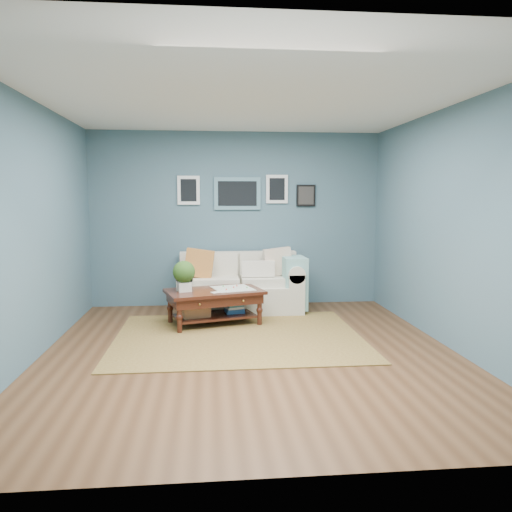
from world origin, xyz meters
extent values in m
plane|color=brown|center=(0.00, 0.00, 0.00)|extent=(5.00, 5.00, 0.00)
plane|color=white|center=(0.00, 0.00, 2.70)|extent=(5.00, 5.00, 0.00)
cube|color=#436372|center=(0.00, 2.50, 1.35)|extent=(4.50, 0.02, 2.70)
cube|color=#436372|center=(0.00, -2.50, 1.35)|extent=(4.50, 0.02, 2.70)
cube|color=#436372|center=(-2.25, 0.00, 1.35)|extent=(0.02, 5.00, 2.70)
cube|color=#436372|center=(2.25, 0.00, 1.35)|extent=(0.02, 5.00, 2.70)
cube|color=slate|center=(0.01, 2.48, 1.75)|extent=(0.72, 0.03, 0.50)
cube|color=black|center=(0.01, 2.46, 1.75)|extent=(0.60, 0.01, 0.38)
cube|color=white|center=(-0.74, 2.48, 1.80)|extent=(0.34, 0.03, 0.44)
cube|color=white|center=(0.63, 2.48, 1.82)|extent=(0.34, 0.03, 0.44)
cube|color=black|center=(1.09, 2.48, 1.72)|extent=(0.30, 0.03, 0.34)
cube|color=brown|center=(-0.09, 0.59, 0.01)|extent=(2.96, 2.37, 0.01)
cube|color=beige|center=(0.01, 1.99, 0.20)|extent=(1.36, 0.84, 0.40)
cube|color=beige|center=(0.01, 2.31, 0.63)|extent=(1.78, 0.21, 0.46)
cube|color=beige|center=(-0.78, 1.99, 0.30)|extent=(0.23, 0.84, 0.59)
cube|color=beige|center=(0.81, 1.99, 0.30)|extent=(0.23, 0.84, 0.59)
cylinder|color=beige|center=(-0.78, 1.99, 0.59)|extent=(0.25, 0.84, 0.25)
cylinder|color=beige|center=(0.81, 1.99, 0.59)|extent=(0.25, 0.84, 0.25)
cube|color=beige|center=(-0.35, 1.93, 0.46)|extent=(0.69, 0.54, 0.12)
cube|color=beige|center=(0.38, 1.93, 0.46)|extent=(0.69, 0.54, 0.12)
cube|color=beige|center=(-0.35, 2.20, 0.70)|extent=(0.69, 0.11, 0.34)
cube|color=beige|center=(0.38, 2.20, 0.70)|extent=(0.69, 0.11, 0.34)
cube|color=orange|center=(-0.58, 1.94, 0.74)|extent=(0.46, 0.17, 0.45)
cube|color=beige|center=(0.59, 2.01, 0.74)|extent=(0.45, 0.17, 0.44)
cube|color=beige|center=(0.28, 1.89, 0.65)|extent=(0.48, 0.11, 0.23)
cube|color=#7FBCB4|center=(0.81, 1.88, 0.44)|extent=(0.32, 0.53, 0.76)
cube|color=black|center=(-0.37, 1.24, 0.44)|extent=(1.39, 1.04, 0.04)
cube|color=black|center=(-0.37, 1.24, 0.36)|extent=(1.29, 0.94, 0.12)
cube|color=black|center=(-0.37, 1.24, 0.12)|extent=(1.16, 0.81, 0.03)
sphere|color=gold|center=(-0.56, 0.84, 0.36)|extent=(0.03, 0.03, 0.03)
sphere|color=gold|center=(0.00, 1.00, 0.36)|extent=(0.03, 0.03, 0.03)
cylinder|color=black|center=(-0.81, 0.82, 0.21)|extent=(0.06, 0.06, 0.42)
cylinder|color=black|center=(0.22, 1.12, 0.21)|extent=(0.06, 0.06, 0.42)
cylinder|color=black|center=(-0.97, 1.36, 0.21)|extent=(0.06, 0.06, 0.42)
cylinder|color=black|center=(0.07, 1.66, 0.21)|extent=(0.06, 0.06, 0.42)
cube|color=silver|center=(-0.77, 1.18, 0.53)|extent=(0.20, 0.20, 0.12)
sphere|color=#2A4B1B|center=(-0.77, 1.18, 0.72)|extent=(0.29, 0.29, 0.29)
cube|color=white|center=(-0.12, 1.31, 0.47)|extent=(0.61, 0.61, 0.01)
cube|color=#A46C43|center=(-0.62, 1.17, 0.23)|extent=(0.41, 0.34, 0.21)
cube|color=#265996|center=(-0.10, 1.34, 0.19)|extent=(0.29, 0.25, 0.12)
camera|label=1|loc=(-0.44, -5.31, 1.68)|focal=35.00mm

